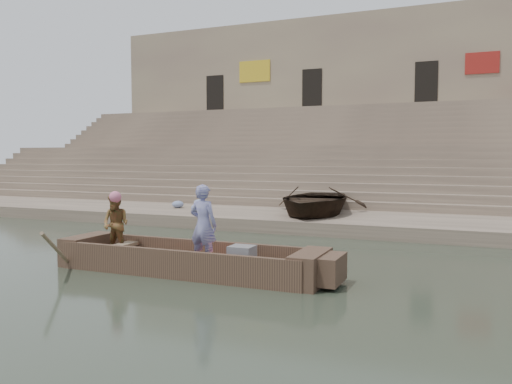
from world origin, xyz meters
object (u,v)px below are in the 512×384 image
Objects in this scene: rowing_man at (116,224)px; beached_rowboat at (314,201)px; television at (241,256)px; standing_man at (203,225)px; main_rowboat at (189,267)px.

rowing_man reaches higher than beached_rowboat.
television is at bearing -3.02° from rowing_man.
standing_man is at bearing -8.24° from rowing_man.
television is (1.17, 0.00, 0.31)m from main_rowboat.
standing_man is at bearing -22.28° from main_rowboat.
standing_man reaches higher than beached_rowboat.
standing_man is 0.95m from television.
standing_man is 1.22× the size of rowing_man.
standing_man is 2.36m from rowing_man.
rowing_man is (-2.34, 0.33, -0.14)m from standing_man.
rowing_man is at bearing -4.03° from standing_man.
rowing_man is 3.10m from television.
television is 0.10× the size of beached_rowboat.
standing_man is (0.44, -0.18, 0.90)m from main_rowboat.
main_rowboat is 3.17× the size of standing_man.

